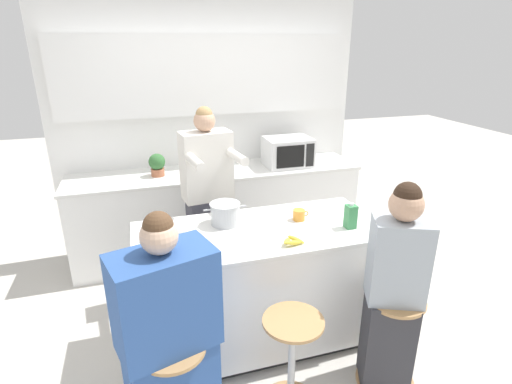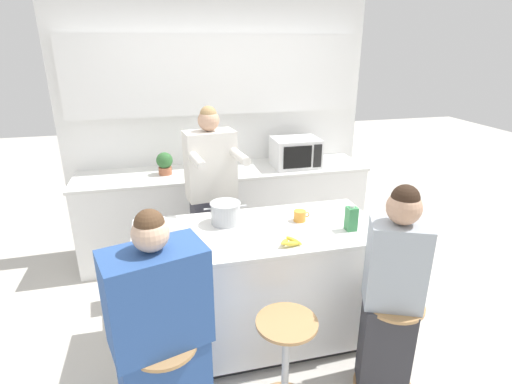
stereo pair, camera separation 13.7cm
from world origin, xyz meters
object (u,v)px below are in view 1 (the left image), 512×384
object	(u,v)px
cooking_pot	(225,214)
coffee_cup_near	(299,215)
bar_stool_rightmost	(390,339)
bar_stool_center	(292,363)
banana_bunch	(292,241)
microwave	(288,152)
person_seated_near	(393,298)
fruit_bowl	(165,233)
potted_plant	(157,164)
kitchen_island	(259,286)
person_wrapped_blanket	(169,344)
person_cooking	(209,208)
juice_carton	(351,216)

from	to	relation	value
cooking_pot	coffee_cup_near	xyz separation A→B (m)	(0.53, -0.09, -0.04)
cooking_pot	bar_stool_rightmost	bearing A→B (deg)	-42.51
bar_stool_center	bar_stool_rightmost	bearing A→B (deg)	0.28
banana_bunch	microwave	xyz separation A→B (m)	(0.61, 1.66, 0.12)
person_seated_near	fruit_bowl	bearing A→B (deg)	174.74
potted_plant	banana_bunch	bearing A→B (deg)	-66.99
kitchen_island	coffee_cup_near	bearing A→B (deg)	12.31
bar_stool_center	potted_plant	bearing A→B (deg)	105.64
bar_stool_rightmost	person_wrapped_blanket	distance (m)	1.41
person_seated_near	kitchen_island	bearing A→B (deg)	158.65
fruit_bowl	cooking_pot	bearing A→B (deg)	14.71
person_cooking	microwave	xyz separation A→B (m)	(0.97, 0.68, 0.24)
kitchen_island	potted_plant	world-z (taller)	potted_plant
banana_bunch	microwave	size ratio (longest dim) A/B	0.35
cooking_pot	microwave	size ratio (longest dim) A/B	0.65
person_seated_near	coffee_cup_near	distance (m)	0.84
fruit_bowl	juice_carton	xyz separation A→B (m)	(1.24, -0.20, 0.04)
person_wrapped_blanket	cooking_pot	bearing A→B (deg)	42.67
coffee_cup_near	juice_carton	distance (m)	0.37
kitchen_island	cooking_pot	distance (m)	0.59
microwave	kitchen_island	bearing A→B (deg)	-118.11
coffee_cup_near	microwave	size ratio (longest dim) A/B	0.25
person_cooking	kitchen_island	bearing A→B (deg)	-80.14
person_seated_near	microwave	xyz separation A→B (m)	(0.09, 2.04, 0.40)
cooking_pot	person_seated_near	bearing A→B (deg)	-43.06
person_cooking	potted_plant	distance (m)	0.83
microwave	potted_plant	size ratio (longest dim) A/B	2.14
bar_stool_center	potted_plant	distance (m)	2.27
banana_bunch	juice_carton	xyz separation A→B (m)	(0.48, 0.11, 0.06)
fruit_bowl	bar_stool_rightmost	bearing A→B (deg)	-28.03
microwave	person_wrapped_blanket	bearing A→B (deg)	-125.16
bar_stool_center	coffee_cup_near	world-z (taller)	coffee_cup_near
banana_bunch	microwave	distance (m)	1.78
cooking_pot	coffee_cup_near	size ratio (longest dim) A/B	2.55
bar_stool_rightmost	juice_carton	world-z (taller)	juice_carton
person_cooking	cooking_pot	xyz separation A→B (m)	(0.02, -0.55, 0.17)
banana_bunch	potted_plant	size ratio (longest dim) A/B	0.74
person_cooking	cooking_pot	bearing A→B (deg)	-95.27
kitchen_island	bar_stool_center	xyz separation A→B (m)	(0.00, -0.65, -0.12)
kitchen_island	person_seated_near	bearing A→B (deg)	-44.35
bar_stool_center	juice_carton	distance (m)	1.03
bar_stool_rightmost	potted_plant	xyz separation A→B (m)	(-1.27, 2.08, 0.68)
person_seated_near	fruit_bowl	size ratio (longest dim) A/B	5.93
coffee_cup_near	cooking_pot	bearing A→B (deg)	170.30
person_cooking	cooking_pot	distance (m)	0.58
bar_stool_center	juice_carton	xyz separation A→B (m)	(0.61, 0.50, 0.66)
bar_stool_rightmost	potted_plant	size ratio (longest dim) A/B	2.98
person_wrapped_blanket	person_cooking	bearing A→B (deg)	55.02
fruit_bowl	juice_carton	world-z (taller)	juice_carton
juice_carton	potted_plant	xyz separation A→B (m)	(-1.20, 1.59, 0.02)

